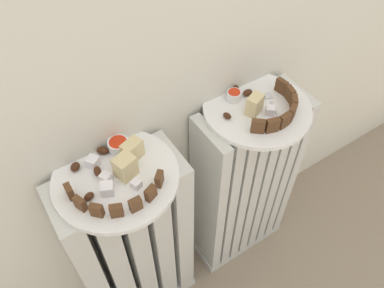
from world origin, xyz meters
name	(u,v)px	position (x,y,z in m)	size (l,w,h in m)	color
radiator_left	(134,249)	(-0.19, 0.28, 0.32)	(0.32, 0.14, 0.66)	silver
radiator_right	(243,186)	(0.19, 0.28, 0.32)	(0.32, 0.14, 0.66)	silver
plate_left	(116,177)	(-0.19, 0.28, 0.66)	(0.27, 0.27, 0.01)	white
plate_right	(257,108)	(0.19, 0.28, 0.66)	(0.27, 0.27, 0.01)	white
dark_cake_slice_left_0	(70,192)	(-0.29, 0.28, 0.69)	(0.02, 0.01, 0.03)	#56351E
dark_cake_slice_left_1	(80,203)	(-0.28, 0.24, 0.69)	(0.02, 0.01, 0.03)	#56351E
dark_cake_slice_left_2	(97,210)	(-0.26, 0.21, 0.69)	(0.02, 0.01, 0.03)	#56351E
dark_cake_slice_left_3	(116,211)	(-0.23, 0.19, 0.69)	(0.02, 0.01, 0.03)	#56351E
dark_cake_slice_left_4	(136,205)	(-0.19, 0.18, 0.69)	(0.02, 0.01, 0.03)	#56351E
dark_cake_slice_left_5	(151,193)	(-0.16, 0.19, 0.69)	(0.02, 0.01, 0.03)	#56351E
dark_cake_slice_left_6	(159,179)	(-0.12, 0.21, 0.69)	(0.02, 0.01, 0.03)	#56351E
marble_cake_slice_left_0	(125,167)	(-0.17, 0.27, 0.70)	(0.04, 0.04, 0.05)	beige
marble_cake_slice_left_1	(132,150)	(-0.14, 0.30, 0.69)	(0.04, 0.03, 0.05)	beige
turkish_delight_left_0	(93,162)	(-0.22, 0.33, 0.68)	(0.02, 0.02, 0.02)	white
turkish_delight_left_1	(107,189)	(-0.22, 0.25, 0.68)	(0.03, 0.03, 0.03)	white
turkish_delight_left_2	(136,184)	(-0.17, 0.23, 0.68)	(0.02, 0.02, 0.02)	white
turkish_delight_left_3	(106,178)	(-0.21, 0.28, 0.68)	(0.02, 0.02, 0.02)	white
medjool_date_left_0	(89,196)	(-0.26, 0.26, 0.68)	(0.02, 0.02, 0.02)	#3D1E0F
medjool_date_left_1	(75,167)	(-0.26, 0.34, 0.68)	(0.02, 0.02, 0.02)	#3D1E0F
medjool_date_left_2	(97,171)	(-0.22, 0.30, 0.68)	(0.02, 0.02, 0.02)	#3D1E0F
medjool_date_left_3	(103,151)	(-0.19, 0.35, 0.68)	(0.03, 0.02, 0.02)	#3D1E0F
jam_bowl_left	(119,145)	(-0.15, 0.34, 0.68)	(0.05, 0.05, 0.03)	white
dark_cake_slice_right_0	(258,126)	(0.14, 0.22, 0.69)	(0.03, 0.01, 0.04)	#56351E
dark_cake_slice_right_1	(273,125)	(0.17, 0.20, 0.69)	(0.03, 0.01, 0.04)	#56351E
dark_cake_slice_right_2	(285,121)	(0.20, 0.20, 0.69)	(0.03, 0.01, 0.04)	#56351E
dark_cake_slice_right_3	(292,113)	(0.23, 0.21, 0.69)	(0.03, 0.01, 0.04)	#56351E
dark_cake_slice_right_4	(294,103)	(0.26, 0.23, 0.69)	(0.03, 0.01, 0.04)	#56351E
dark_cake_slice_right_5	(290,94)	(0.27, 0.26, 0.69)	(0.03, 0.01, 0.04)	#56351E
dark_cake_slice_right_6	(281,86)	(0.28, 0.29, 0.69)	(0.03, 0.01, 0.04)	#56351E
marble_cake_slice_right_0	(255,105)	(0.17, 0.27, 0.69)	(0.04, 0.03, 0.05)	beige
turkish_delight_right_0	(257,98)	(0.20, 0.29, 0.68)	(0.02, 0.02, 0.02)	white
turkish_delight_right_1	(270,110)	(0.20, 0.24, 0.68)	(0.02, 0.02, 0.02)	white
medjool_date_right_0	(236,89)	(0.18, 0.36, 0.68)	(0.02, 0.02, 0.02)	#3D1E0F
medjool_date_right_1	(227,116)	(0.11, 0.29, 0.68)	(0.02, 0.01, 0.01)	#3D1E0F
medjool_date_right_2	(248,93)	(0.20, 0.33, 0.68)	(0.03, 0.02, 0.02)	#3D1E0F
jam_bowl_right	(234,95)	(0.16, 0.33, 0.68)	(0.04, 0.04, 0.02)	white
fork	(273,104)	(0.23, 0.26, 0.67)	(0.05, 0.10, 0.00)	silver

